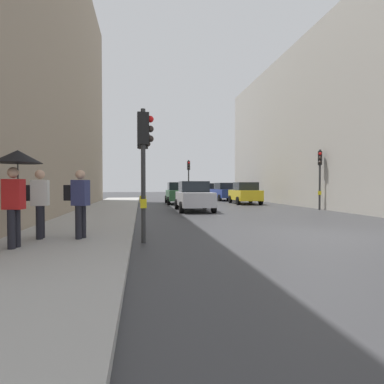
{
  "coord_description": "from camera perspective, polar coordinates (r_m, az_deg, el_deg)",
  "views": [
    {
      "loc": [
        -5.49,
        -8.51,
        1.54
      ],
      "look_at": [
        -2.71,
        8.25,
        1.15
      ],
      "focal_mm": 28.66,
      "sensor_mm": 36.0,
      "label": 1
    }
  ],
  "objects": [
    {
      "name": "pedestrian_with_grey_backpack",
      "position": [
        8.42,
        -20.29,
        -1.34
      ],
      "size": [
        0.66,
        0.48,
        1.77
      ],
      "color": "black",
      "rests_on": "sidewalk_kerb"
    },
    {
      "name": "traffic_light_near_right",
      "position": [
        10.77,
        -9.03,
        6.8
      ],
      "size": [
        0.45,
        0.34,
        3.73
      ],
      "color": "#2D2D2D",
      "rests_on": "ground"
    },
    {
      "name": "pedestrian_with_black_backpack",
      "position": [
        8.79,
        -26.7,
        -1.29
      ],
      "size": [
        0.61,
        0.36,
        1.77
      ],
      "color": "black",
      "rests_on": "sidewalk_kerb"
    },
    {
      "name": "car_blue_van",
      "position": [
        30.65,
        6.02,
        0.06
      ],
      "size": [
        2.19,
        4.29,
        1.76
      ],
      "color": "navy",
      "rests_on": "ground"
    },
    {
      "name": "traffic_light_mid_street",
      "position": [
        20.58,
        22.7,
        4.08
      ],
      "size": [
        0.37,
        0.44,
        3.73
      ],
      "color": "#2D2D2D",
      "rests_on": "ground"
    },
    {
      "name": "traffic_light_far_median",
      "position": [
        29.49,
        -0.63,
        3.59
      ],
      "size": [
        0.25,
        0.44,
        3.94
      ],
      "color": "#2D2D2D",
      "rests_on": "ground"
    },
    {
      "name": "sidewalk_kerb",
      "position": [
        14.71,
        -16.9,
        -4.45
      ],
      "size": [
        3.34,
        40.0,
        0.16
      ],
      "primitive_type": "cube",
      "color": "#A8A5A0",
      "rests_on": "ground"
    },
    {
      "name": "car_yellow_taxi",
      "position": [
        25.4,
        9.81,
        -0.21
      ],
      "size": [
        2.22,
        4.3,
        1.76
      ],
      "color": "yellow",
      "rests_on": "ground"
    },
    {
      "name": "car_silver_hatchback",
      "position": [
        18.2,
        0.35,
        -0.78
      ],
      "size": [
        2.07,
        4.23,
        1.76
      ],
      "color": "#BCBCC1",
      "rests_on": "ground"
    },
    {
      "name": "pedestrian_with_umbrella",
      "position": [
        7.7,
        -29.86,
        3.37
      ],
      "size": [
        1.0,
        1.0,
        2.14
      ],
      "color": "black",
      "rests_on": "sidewalk_kerb"
    },
    {
      "name": "building_facade_right",
      "position": [
        27.96,
        29.32,
        10.37
      ],
      "size": [
        12.0,
        28.57,
        12.05
      ],
      "primitive_type": "cube",
      "color": "#B2ADA3",
      "rests_on": "ground"
    },
    {
      "name": "car_green_estate",
      "position": [
        25.1,
        -2.56,
        -0.21
      ],
      "size": [
        2.07,
        4.22,
        1.76
      ],
      "color": "#2D6038",
      "rests_on": "ground"
    },
    {
      "name": "car_dark_suv",
      "position": [
        38.29,
        2.64,
        0.31
      ],
      "size": [
        2.22,
        4.3,
        1.76
      ],
      "color": "black",
      "rests_on": "ground"
    },
    {
      "name": "traffic_light_near_left",
      "position": [
        8.26,
        -8.9,
        7.6
      ],
      "size": [
        0.44,
        0.26,
        3.55
      ],
      "color": "#2D2D2D",
      "rests_on": "ground"
    },
    {
      "name": "ground_plane",
      "position": [
        10.24,
        23.33,
        -7.44
      ],
      "size": [
        120.0,
        120.0,
        0.0
      ],
      "primitive_type": "plane",
      "color": "#38383A"
    }
  ]
}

